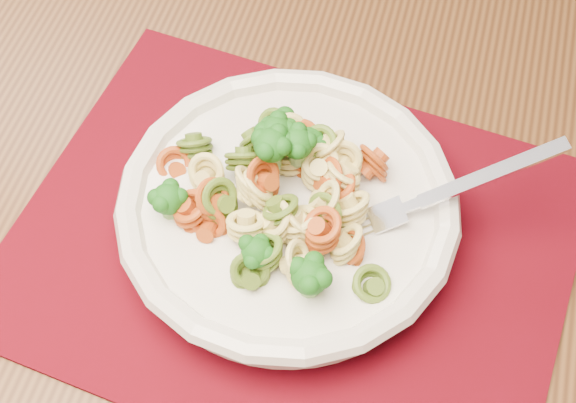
# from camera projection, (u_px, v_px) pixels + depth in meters

# --- Properties ---
(dining_table) EXTENTS (1.58, 1.05, 0.78)m
(dining_table) POSITION_uv_depth(u_px,v_px,m) (340.00, 244.00, 0.73)
(dining_table) COLOR brown
(dining_table) RESTS_ON ground
(placemat) EXTENTS (0.46, 0.38, 0.00)m
(placemat) POSITION_uv_depth(u_px,v_px,m) (292.00, 244.00, 0.62)
(placemat) COLOR #4F0310
(placemat) RESTS_ON dining_table
(pasta_bowl) EXTENTS (0.26, 0.26, 0.05)m
(pasta_bowl) POSITION_uv_depth(u_px,v_px,m) (288.00, 209.00, 0.60)
(pasta_bowl) COLOR silver
(pasta_bowl) RESTS_ON placemat
(pasta_broccoli_heap) EXTENTS (0.22, 0.22, 0.06)m
(pasta_broccoli_heap) POSITION_uv_depth(u_px,v_px,m) (288.00, 197.00, 0.58)
(pasta_broccoli_heap) COLOR #EFD276
(pasta_broccoli_heap) RESTS_ON pasta_bowl
(fork) EXTENTS (0.17, 0.10, 0.08)m
(fork) POSITION_uv_depth(u_px,v_px,m) (387.00, 215.00, 0.58)
(fork) COLOR silver
(fork) RESTS_ON pasta_bowl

